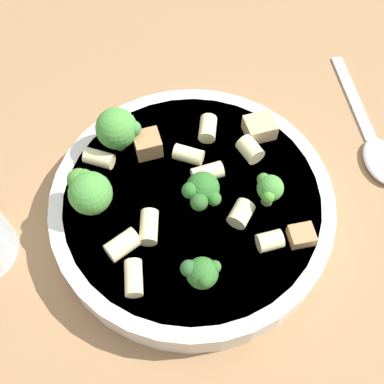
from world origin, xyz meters
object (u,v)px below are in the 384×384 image
at_px(rigatoni_2, 188,155).
at_px(rigatoni_4, 134,278).
at_px(broccoli_floret_4, 201,194).
at_px(rigatoni_8, 250,150).
at_px(rigatoni_6, 207,173).
at_px(chicken_chunk_0, 148,144).
at_px(broccoli_floret_0, 269,189).
at_px(rigatoni_1, 149,227).
at_px(chicken_chunk_2, 301,235).
at_px(chicken_chunk_1, 260,128).
at_px(rigatoni_9, 207,128).
at_px(pasta_bowl, 192,205).
at_px(rigatoni_3, 270,241).
at_px(spoon, 374,143).
at_px(broccoli_floret_3, 202,273).
at_px(rigatoni_7, 241,214).
at_px(broccoli_floret_1, 88,190).
at_px(rigatoni_5, 99,158).
at_px(broccoli_floret_2, 117,128).
at_px(rigatoni_0, 123,245).

height_order(rigatoni_2, rigatoni_4, same).
distance_m(broccoli_floret_4, rigatoni_8, 0.07).
height_order(rigatoni_6, chicken_chunk_0, chicken_chunk_0).
bearing_deg(broccoli_floret_0, broccoli_floret_4, -163.96).
bearing_deg(chicken_chunk_0, rigatoni_1, -74.89).
bearing_deg(chicken_chunk_2, chicken_chunk_1, 115.74).
xyz_separation_m(rigatoni_9, chicken_chunk_2, (0.10, -0.09, -0.00)).
xyz_separation_m(rigatoni_1, rigatoni_6, (0.04, 0.06, -0.00)).
xyz_separation_m(pasta_bowl, rigatoni_3, (0.07, -0.03, 0.02)).
relative_size(pasta_bowl, chicken_chunk_0, 10.68).
xyz_separation_m(rigatoni_6, spoon, (0.16, 0.09, -0.04)).
xyz_separation_m(chicken_chunk_2, spoon, (0.07, 0.14, -0.04)).
xyz_separation_m(broccoli_floret_3, rigatoni_9, (-0.02, 0.15, -0.01)).
distance_m(rigatoni_7, chicken_chunk_2, 0.05).
bearing_deg(broccoli_floret_3, pasta_bowl, 107.33).
xyz_separation_m(broccoli_floret_3, chicken_chunk_1, (0.02, 0.16, -0.01)).
relative_size(broccoli_floret_1, rigatoni_5, 1.71).
height_order(broccoli_floret_2, rigatoni_9, broccoli_floret_2).
xyz_separation_m(rigatoni_1, rigatoni_4, (-0.00, -0.05, -0.00)).
relative_size(broccoli_floret_3, chicken_chunk_0, 1.31).
xyz_separation_m(broccoli_floret_1, broccoli_floret_4, (0.09, 0.02, -0.01)).
bearing_deg(broccoli_floret_3, spoon, 53.36).
relative_size(broccoli_floret_0, rigatoni_3, 1.69).
height_order(broccoli_floret_2, broccoli_floret_3, broccoli_floret_2).
bearing_deg(chicken_chunk_0, rigatoni_7, -29.05).
distance_m(rigatoni_0, chicken_chunk_0, 0.10).
xyz_separation_m(rigatoni_9, chicken_chunk_0, (-0.05, -0.03, 0.00)).
distance_m(pasta_bowl, spoon, 0.20).
relative_size(broccoli_floret_2, rigatoni_8, 2.08).
relative_size(rigatoni_5, chicken_chunk_2, 1.29).
distance_m(rigatoni_4, chicken_chunk_2, 0.14).
relative_size(broccoli_floret_4, rigatoni_3, 1.67).
distance_m(rigatoni_5, spoon, 0.28).
height_order(broccoli_floret_1, broccoli_floret_2, same).
distance_m(chicken_chunk_0, spoon, 0.23).
distance_m(broccoli_floret_4, rigatoni_2, 0.05).
distance_m(rigatoni_3, chicken_chunk_2, 0.03).
relative_size(rigatoni_0, rigatoni_6, 0.98).
distance_m(broccoli_floret_3, rigatoni_4, 0.05).
distance_m(broccoli_floret_2, chicken_chunk_2, 0.18).
relative_size(broccoli_floret_0, rigatoni_4, 1.21).
relative_size(pasta_bowl, rigatoni_4, 8.84).
height_order(broccoli_floret_0, rigatoni_4, broccoli_floret_0).
distance_m(rigatoni_6, chicken_chunk_0, 0.06).
bearing_deg(rigatoni_2, pasta_bowl, -73.51).
relative_size(broccoli_floret_4, rigatoni_2, 1.26).
xyz_separation_m(broccoli_floret_1, rigatoni_6, (0.09, 0.05, -0.02)).
bearing_deg(broccoli_floret_4, broccoli_floret_3, -78.33).
bearing_deg(spoon, rigatoni_7, -133.10).
relative_size(broccoli_floret_0, rigatoni_2, 1.28).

